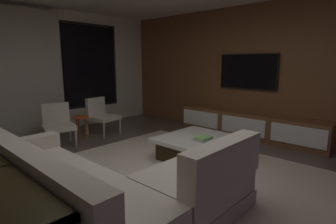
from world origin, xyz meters
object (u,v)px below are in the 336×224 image
Objects in this scene: media_console at (250,126)px; mounted_tv at (248,72)px; sectional_couch at (101,191)px; coffee_table at (200,148)px; side_stool at (81,121)px; accent_chair_near_window at (101,114)px; accent_chair_by_curtain at (58,122)px; book_stack_on_coffee_table at (203,138)px.

mounted_tv is (0.18, 0.20, 1.10)m from media_console.
sectional_couch reaches higher than coffee_table.
accent_chair_near_window is at bearing 5.29° from side_stool.
side_stool is (1.33, 2.76, 0.08)m from sectional_couch.
coffee_table is 2.56m from accent_chair_near_window.
accent_chair_near_window is 0.51m from side_stool.
sectional_couch is 3.71m from media_console.
side_stool is 3.45m from media_console.
mounted_tv reaches higher than coffee_table.
accent_chair_by_curtain is (-1.17, 2.43, 0.25)m from coffee_table.
sectional_couch is 3.21× the size of accent_chair_near_window.
sectional_couch reaches higher than media_console.
accent_chair_by_curtain is at bearing 143.82° from mounted_tv.
mounted_tv is at bearing 5.67° from coffee_table.
mounted_tv reaches higher than accent_chair_by_curtain.
mounted_tv is at bearing -49.05° from accent_chair_near_window.
accent_chair_near_window is at bearing 126.12° from media_console.
accent_chair_near_window is (-0.16, 2.55, 0.25)m from coffee_table.
media_console is at bearing -40.23° from accent_chair_by_curtain.
mounted_tv is (3.89, 0.45, 1.06)m from sectional_couch.
mounted_tv reaches higher than accent_chair_near_window.
side_stool is 3.58m from mounted_tv.
side_stool is (-0.61, 2.59, -0.01)m from book_stack_on_coffee_table.
book_stack_on_coffee_table is at bearing -177.33° from media_console.
coffee_table is 0.92× the size of mounted_tv.
coffee_table is at bearing 179.66° from media_console.
book_stack_on_coffee_table is 0.36× the size of accent_chair_near_window.
book_stack_on_coffee_table is 0.61× the size of side_stool.
accent_chair_near_window is 1.70× the size of side_stool.
media_console is at bearing 2.67° from book_stack_on_coffee_table.
accent_chair_by_curtain is 0.62× the size of mounted_tv.
side_stool is at bearing 103.22° from book_stack_on_coffee_table.
media_console is (3.71, 0.25, -0.04)m from sectional_couch.
mounted_tv is at bearing -42.17° from side_stool.
book_stack_on_coffee_table is 2.64m from accent_chair_near_window.
media_console is at bearing -46.62° from side_stool.
sectional_couch is 5.43× the size of side_stool.
side_stool is (0.51, 0.07, -0.06)m from accent_chair_by_curtain.
sectional_couch is 3.21× the size of accent_chair_by_curtain.
coffee_table is 4.15× the size of book_stack_on_coffee_table.
accent_chair_by_curtain reaches higher than side_stool.
side_stool is at bearing 64.21° from sectional_couch.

